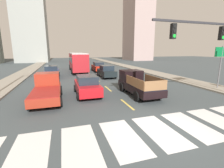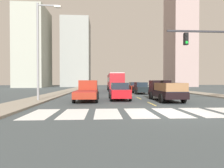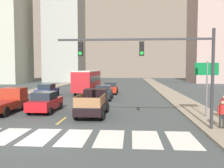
{
  "view_description": "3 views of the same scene",
  "coord_description": "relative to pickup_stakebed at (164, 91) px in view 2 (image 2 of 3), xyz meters",
  "views": [
    {
      "loc": [
        -4.26,
        -5.95,
        3.79
      ],
      "look_at": [
        -0.23,
        6.88,
        0.92
      ],
      "focal_mm": 25.3,
      "sensor_mm": 36.0,
      "label": 1
    },
    {
      "loc": [
        -4.09,
        -10.04,
        1.85
      ],
      "look_at": [
        -2.89,
        10.52,
        1.54
      ],
      "focal_mm": 27.81,
      "sensor_mm": 36.0,
      "label": 2
    },
    {
      "loc": [
        4.87,
        -12.58,
        3.7
      ],
      "look_at": [
        2.7,
        15.19,
        1.88
      ],
      "focal_mm": 38.89,
      "sensor_mm": 36.0,
      "label": 3
    }
  ],
  "objects": [
    {
      "name": "sedan_far",
      "position": [
        0.06,
        15.91,
        -0.08
      ],
      "size": [
        2.02,
        4.4,
        1.72
      ],
      "rotation": [
        0.0,
        0.0,
        -0.01
      ],
      "color": "red",
      "rests_on": "ground"
    },
    {
      "name": "crosswalk_stripe_2",
      "position": [
        -5.7,
        -6.38,
        -0.93
      ],
      "size": [
        1.45,
        3.28,
        0.01
      ],
      "primitive_type": "cube",
      "color": "silver",
      "rests_on": "ground"
    },
    {
      "name": "lane_dash_4",
      "position": [
        -1.91,
        17.62,
        -0.93
      ],
      "size": [
        0.16,
        2.4,
        0.01
      ],
      "primitive_type": "cube",
      "color": "#E5C553",
      "rests_on": "ground"
    },
    {
      "name": "crosswalk_stripe_0",
      "position": [
        -9.48,
        -6.38,
        -0.93
      ],
      "size": [
        1.45,
        3.28,
        0.01
      ],
      "primitive_type": "cube",
      "color": "silver",
      "rests_on": "ground"
    },
    {
      "name": "crosswalk_stripe_5",
      "position": [
        -0.02,
        -6.38,
        -0.93
      ],
      "size": [
        1.45,
        3.28,
        0.01
      ],
      "primitive_type": "cube",
      "color": "silver",
      "rests_on": "ground"
    },
    {
      "name": "block_mid_left",
      "position": [
        22.61,
        45.94,
        16.85
      ],
      "size": [
        8.12,
        11.44,
        35.58
      ],
      "primitive_type": "cube",
      "color": "#AA918D",
      "rests_on": "ground"
    },
    {
      "name": "lane_dash_2",
      "position": [
        -1.91,
        7.62,
        -0.93
      ],
      "size": [
        0.16,
        2.4,
        0.01
      ],
      "primitive_type": "cube",
      "color": "#E5C553",
      "rests_on": "ground"
    },
    {
      "name": "pickup_dark",
      "position": [
        -7.42,
        0.57,
        -0.02
      ],
      "size": [
        2.18,
        5.2,
        1.96
      ],
      "rotation": [
        0.0,
        0.0,
        -0.03
      ],
      "color": "maroon",
      "rests_on": "ground"
    },
    {
      "name": "sedan_mid",
      "position": [
        -7.65,
        10.99,
        -0.08
      ],
      "size": [
        2.02,
        4.4,
        1.72
      ],
      "rotation": [
        0.0,
        0.0,
        -0.02
      ],
      "color": "navy",
      "rests_on": "ground"
    },
    {
      "name": "streetlight_left",
      "position": [
        -11.68,
        -0.2,
        4.03
      ],
      "size": [
        2.2,
        0.28,
        9.0
      ],
      "color": "gray",
      "rests_on": "ground"
    },
    {
      "name": "sedan_near_left",
      "position": [
        -4.26,
        0.88,
        -0.08
      ],
      "size": [
        2.02,
        4.4,
        1.72
      ],
      "rotation": [
        0.0,
        0.0,
        -0.02
      ],
      "color": "red",
      "rests_on": "ground"
    },
    {
      "name": "ground_plane",
      "position": [
        -1.91,
        -6.38,
        -0.94
      ],
      "size": [
        160.0,
        160.0,
        0.0
      ],
      "primitive_type": "plane",
      "color": "#3F484C"
    },
    {
      "name": "lane_dash_5",
      "position": [
        -1.91,
        22.62,
        -0.93
      ],
      "size": [
        0.16,
        2.4,
        0.01
      ],
      "primitive_type": "cube",
      "color": "#E5C553",
      "rests_on": "ground"
    },
    {
      "name": "sidewalk_right",
      "position": [
        8.52,
        11.62,
        -0.86
      ],
      "size": [
        2.85,
        110.0,
        0.15
      ],
      "primitive_type": "cube",
      "color": "gray",
      "rests_on": "ground"
    },
    {
      "name": "city_bus",
      "position": [
        -3.51,
        16.95,
        1.02
      ],
      "size": [
        2.72,
        10.8,
        3.32
      ],
      "rotation": [
        0.0,
        0.0,
        -0.03
      ],
      "color": "#B51F26",
      "rests_on": "ground"
    },
    {
      "name": "lane_dash_1",
      "position": [
        -1.91,
        2.62,
        -0.93
      ],
      "size": [
        0.16,
        2.4,
        0.01
      ],
      "primitive_type": "cube",
      "color": "#E5C553",
      "rests_on": "ground"
    },
    {
      "name": "crosswalk_stripe_4",
      "position": [
        -1.91,
        -6.38,
        -0.93
      ],
      "size": [
        1.45,
        3.28,
        0.01
      ],
      "primitive_type": "cube",
      "color": "silver",
      "rests_on": "ground"
    },
    {
      "name": "lane_dash_6",
      "position": [
        -1.91,
        27.62,
        -0.93
      ],
      "size": [
        0.16,
        2.4,
        0.01
      ],
      "primitive_type": "cube",
      "color": "#E5C553",
      "rests_on": "ground"
    },
    {
      "name": "pickup_stakebed",
      "position": [
        0.0,
        0.0,
        0.0
      ],
      "size": [
        2.18,
        5.2,
        1.96
      ],
      "rotation": [
        0.0,
        0.0,
        -0.03
      ],
      "color": "black",
      "rests_on": "ground"
    },
    {
      "name": "block_mid_right",
      "position": [
        -27.68,
        39.78,
        11.41
      ],
      "size": [
        8.69,
        10.77,
        24.69
      ],
      "primitive_type": "cube",
      "color": "#A9AEA0",
      "rests_on": "ground"
    },
    {
      "name": "sedan_near_right",
      "position": [
        -0.22,
        9.2,
        -0.08
      ],
      "size": [
        2.02,
        4.4,
        1.72
      ],
      "rotation": [
        0.0,
        0.0,
        0.01
      ],
      "color": "black",
      "rests_on": "ground"
    },
    {
      "name": "lane_dash_7",
      "position": [
        -1.91,
        32.62,
        -0.93
      ],
      "size": [
        0.16,
        2.4,
        0.01
      ],
      "primitive_type": "cube",
      "color": "#E5C553",
      "rests_on": "ground"
    },
    {
      "name": "tower_tall_centre",
      "position": [
        -15.14,
        46.71,
        10.95
      ],
      "size": [
        9.5,
        10.29,
        23.77
      ],
      "primitive_type": "cube",
      "color": "#979C96",
      "rests_on": "ground"
    },
    {
      "name": "lane_dash_0",
      "position": [
        -1.91,
        -2.38,
        -0.93
      ],
      "size": [
        0.16,
        2.4,
        0.01
      ],
      "primitive_type": "cube",
      "color": "#E5C553",
      "rests_on": "ground"
    },
    {
      "name": "sidewalk_left",
      "position": [
        -12.35,
        11.62,
        -0.86
      ],
      "size": [
        2.85,
        110.0,
        0.15
      ],
      "primitive_type": "cube",
      "color": "gray",
      "rests_on": "ground"
    },
    {
      "name": "crosswalk_stripe_3",
      "position": [
        -3.8,
        -6.38,
        -0.93
      ],
      "size": [
        1.45,
        3.28,
        0.01
      ],
      "primitive_type": "cube",
      "color": "silver",
      "rests_on": "ground"
    },
    {
      "name": "crosswalk_stripe_1",
      "position": [
        -7.59,
        -6.38,
        -0.93
      ],
      "size": [
        1.45,
        3.28,
        0.01
      ],
      "primitive_type": "cube",
      "color": "silver",
      "rests_on": "ground"
    },
    {
      "name": "lane_dash_3",
      "position": [
        -1.91,
        12.62,
        -0.93
      ],
      "size": [
        0.16,
        2.4,
        0.01
      ],
      "primitive_type": "cube",
      "color": "#E5C553",
      "rests_on": "ground"
    }
  ]
}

